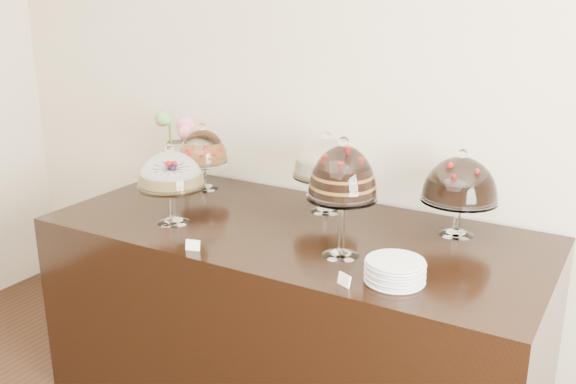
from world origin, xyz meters
The scene contains 11 objects.
wall_back centered at (0.00, 3.00, 1.50)m, with size 5.00×0.04×3.00m, color beige.
display_counter centered at (-0.21, 2.45, 0.45)m, with size 2.20×1.00×0.90m, color black.
cake_stand_sugar_sponge centered at (-0.72, 2.24, 1.13)m, with size 0.30×0.30×0.36m.
cake_stand_choco_layer centered at (0.10, 2.28, 1.22)m, with size 0.28×0.28×0.48m.
cake_stand_cheesecake centered at (-0.19, 2.73, 1.15)m, with size 0.32×0.32×0.39m.
cake_stand_dark_choco centered at (0.43, 2.73, 1.13)m, with size 0.33×0.33×0.38m.
cake_stand_fruit_tart centered at (-0.92, 2.73, 1.11)m, with size 0.27×0.27×0.35m.
flower_vase centered at (-1.12, 2.77, 1.12)m, with size 0.26×0.30×0.42m.
plate_stack centered at (0.37, 2.15, 0.94)m, with size 0.21×0.21×0.08m.
price_card_left centered at (-0.44, 2.02, 0.92)m, with size 0.06×0.01×0.04m, color white.
price_card_right centered at (0.23, 2.03, 0.92)m, with size 0.06×0.01×0.04m, color white.
Camera 1 is at (1.10, 0.13, 1.91)m, focal length 40.00 mm.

